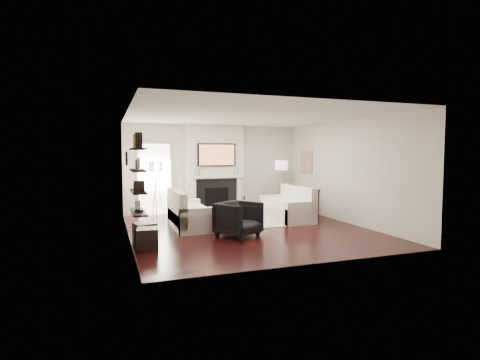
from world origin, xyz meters
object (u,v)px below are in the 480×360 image
object	(u,v)px
loveseat_left_base	(190,219)
coffee_table	(237,207)
lamp_right_shade	(281,165)
loveseat_right_base	(287,212)
armchair	(238,217)
lamp_left_shade	(156,167)
ottoman_near	(145,233)

from	to	relation	value
loveseat_left_base	coffee_table	distance (m)	1.41
lamp_right_shade	loveseat_right_base	bearing A→B (deg)	-110.60
loveseat_right_base	coffee_table	world-z (taller)	same
loveseat_right_base	armchair	xyz separation A→B (m)	(-1.93, -1.48, 0.21)
coffee_table	lamp_left_shade	world-z (taller)	lamp_left_shade
loveseat_left_base	coffee_table	world-z (taller)	same
loveseat_right_base	coffee_table	bearing A→B (deg)	173.01
armchair	lamp_right_shade	size ratio (longest dim) A/B	2.10
lamp_right_shade	ottoman_near	size ratio (longest dim) A/B	1.00
coffee_table	ottoman_near	bearing A→B (deg)	-148.85
loveseat_right_base	lamp_left_shade	world-z (taller)	lamp_left_shade
lamp_left_shade	loveseat_left_base	bearing A→B (deg)	-72.92
coffee_table	lamp_right_shade	bearing A→B (deg)	35.62
loveseat_left_base	armchair	size ratio (longest dim) A/B	2.15
armchair	lamp_right_shade	world-z (taller)	lamp_right_shade
coffee_table	lamp_right_shade	distance (m)	2.64
coffee_table	loveseat_left_base	bearing A→B (deg)	-165.31
loveseat_right_base	coffee_table	xyz separation A→B (m)	(-1.38, 0.17, 0.19)
lamp_left_shade	lamp_right_shade	world-z (taller)	same
coffee_table	lamp_left_shade	xyz separation A→B (m)	(-1.93, 1.54, 1.05)
armchair	coffee_table	bearing A→B (deg)	39.11
loveseat_left_base	lamp_right_shade	world-z (taller)	lamp_right_shade
loveseat_right_base	lamp_right_shade	world-z (taller)	lamp_right_shade
loveseat_left_base	lamp_right_shade	bearing A→B (deg)	28.01
lamp_right_shade	ottoman_near	world-z (taller)	lamp_right_shade
loveseat_right_base	lamp_right_shade	bearing A→B (deg)	69.40
coffee_table	lamp_right_shade	size ratio (longest dim) A/B	2.75
armchair	ottoman_near	xyz separation A→B (m)	(-2.00, 0.11, -0.22)
lamp_left_shade	armchair	bearing A→B (deg)	-66.71
loveseat_right_base	loveseat_left_base	bearing A→B (deg)	-176.12
coffee_table	ottoman_near	distance (m)	2.99
loveseat_left_base	loveseat_right_base	bearing A→B (deg)	3.88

